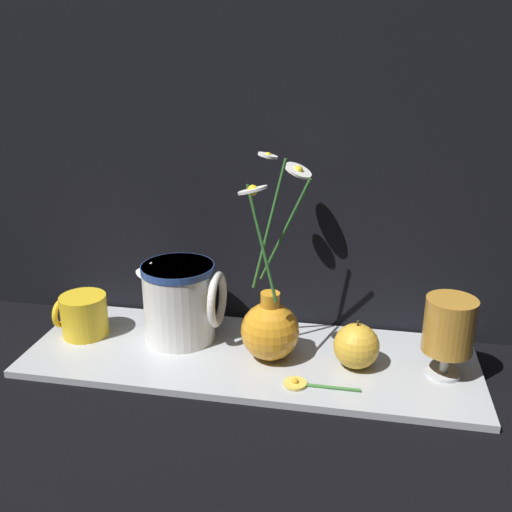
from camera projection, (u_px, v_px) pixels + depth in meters
name	position (u px, v px, depth m)	size (l,w,h in m)	color
ground_plane	(250.00, 360.00, 0.98)	(6.00, 6.00, 0.00)	black
shelf	(250.00, 356.00, 0.97)	(0.76, 0.26, 0.01)	#B2B7BC
backdrop_wall	(266.00, 16.00, 0.92)	(1.26, 0.02, 1.10)	black
vase_with_flowers	(270.00, 324.00, 0.94)	(0.11, 0.19, 0.34)	orange
yellow_mug	(83.00, 315.00, 1.02)	(0.09, 0.08, 0.08)	yellow
ceramic_pitcher	(181.00, 299.00, 1.00)	(0.15, 0.13, 0.15)	white
tea_glass	(449.00, 327.00, 0.88)	(0.08, 0.08, 0.13)	silver
orange_fruit	(356.00, 346.00, 0.92)	(0.07, 0.07, 0.08)	gold
loose_daisy	(304.00, 384.00, 0.88)	(0.12, 0.04, 0.01)	#3D7A33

